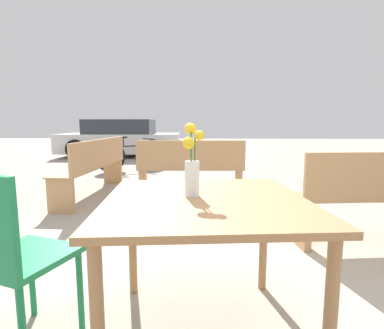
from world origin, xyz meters
The scene contains 7 objects.
table_front centered at (0.00, 0.00, 0.64)m, with size 1.05×1.05×0.73m.
flower_vase centered at (-0.07, 0.04, 0.86)m, with size 0.10×0.12×0.36m.
cafe_chair centered at (-0.89, -0.16, 0.51)m, with size 0.51×0.51×0.88m.
bench_middle centered at (-1.62, 2.97, 0.48)m, with size 0.43×2.01×0.85m.
bench_far centered at (-0.19, 2.79, 0.46)m, with size 1.52×0.41×0.85m.
bicycle centered at (-1.69, 5.43, 0.36)m, with size 1.32×1.09×0.79m.
parked_car centered at (-2.74, 8.42, 0.58)m, with size 3.88×2.03×1.20m.
Camera 1 is at (-0.01, -1.41, 1.08)m, focal length 28.00 mm.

